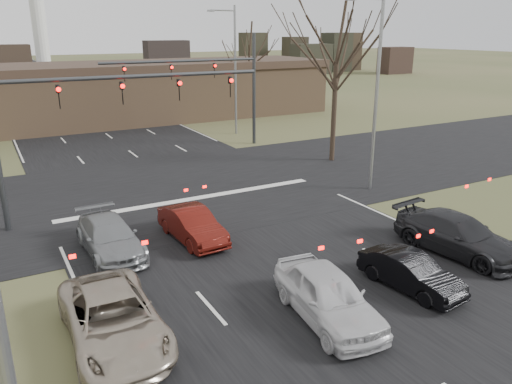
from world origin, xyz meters
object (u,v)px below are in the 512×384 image
Objects in this scene: building at (110,92)px; car_grey_ahead at (110,237)px; streetlight_left at (9,282)px; car_red_ahead at (192,225)px; mast_arm_far at (219,77)px; streetlight_right_near at (375,84)px; mast_arm_near at (75,106)px; streetlight_right_far at (233,64)px; car_charcoal_sedan at (458,235)px; car_black_hatch at (411,272)px; car_white_sedan at (328,295)px; car_silver_suv at (113,319)px.

building is 30.42m from car_grey_ahead.
streetlight_left is 2.49× the size of car_red_ahead.
mast_arm_far is at bearing 50.45° from car_grey_ahead.
streetlight_left reaches higher than building.
building is 28.97m from streetlight_right_near.
mast_arm_near is 3.02× the size of car_red_ahead.
streetlight_right_near and streetlight_right_far have the same top height.
car_charcoal_sedan reaches higher than car_red_ahead.
car_red_ahead is at bearing -121.02° from streetlight_right_far.
streetlight_right_near reaches higher than mast_arm_near.
car_black_hatch is 11.01m from car_grey_ahead.
car_white_sedan is 7.25m from car_charcoal_sedan.
mast_arm_far is at bearing 57.13° from car_red_ahead.
mast_arm_far is at bearing 101.47° from streetlight_right_near.
car_charcoal_sedan is at bearing -89.33° from mast_arm_far.
car_grey_ahead is 1.15× the size of car_red_ahead.
building is at bearing 123.65° from streetlight_right_far.
mast_arm_near reaches higher than car_charcoal_sedan.
car_silver_suv is (-12.68, -20.32, -4.30)m from mast_arm_far.
streetlight_left is 14.81m from car_red_ahead.
car_black_hatch is at bearing -88.82° from building.
car_grey_ahead is at bearing -128.19° from streetlight_right_far.
streetlight_right_near is 2.75× the size of car_black_hatch.
car_charcoal_sedan is (7.13, 1.32, -0.03)m from car_white_sedan.
car_black_hatch is at bearing -123.76° from streetlight_right_near.
car_charcoal_sedan is at bearing -39.65° from car_red_ahead.
streetlight_left reaches higher than mast_arm_far.
streetlight_right_near is (17.64, 14.00, 0.00)m from streetlight_left.
streetlight_right_far is (18.14, 31.00, 0.00)m from streetlight_left.
building is at bearing 74.90° from car_grey_ahead.
mast_arm_near is 1.21× the size of streetlight_right_near.
car_silver_suv is 6.09m from car_white_sedan.
car_grey_ahead is (3.61, 12.52, -4.92)m from streetlight_left.
streetlight_right_far is at bearing 43.89° from mast_arm_near.
car_white_sedan is 7.48m from car_red_ahead.
building is 30.15m from car_red_ahead.
streetlight_left is at bearing -164.89° from car_charcoal_sedan.
mast_arm_far is at bearing 41.22° from mast_arm_near.
car_black_hatch is (0.77, -37.06, -2.07)m from building.
car_silver_suv reaches higher than car_black_hatch.
mast_arm_far is at bearing -128.11° from streetlight_right_far.
mast_arm_near is at bearing -136.11° from streetlight_right_far.
streetlight_right_near is (2.64, -13.00, 0.57)m from mast_arm_far.
streetlight_left is at bearing -141.57° from streetlight_right_near.
mast_arm_near is 7.29m from car_red_ahead.
car_grey_ahead is (-7.98, 7.58, 0.07)m from car_black_hatch.
building reaches higher than car_charcoal_sedan.
car_red_ahead is at bearing 137.50° from car_charcoal_sedan.
streetlight_right_far is (7.32, -11.00, 2.92)m from building.
streetlight_right_far reaches higher than mast_arm_near.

